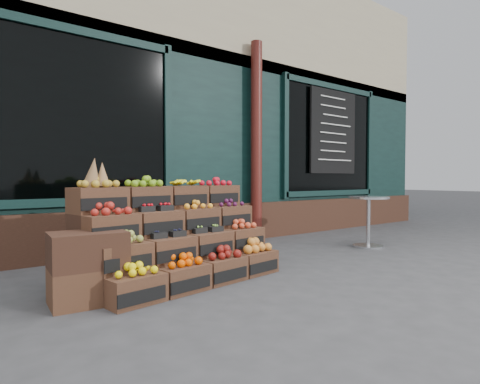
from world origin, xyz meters
TOP-DOWN VIEW (x-y plane):
  - ground at (0.00, 0.00)m, footprint 60.00×60.00m
  - shop_facade at (0.00, 5.11)m, footprint 12.00×6.24m
  - crate_display at (-1.07, 0.63)m, footprint 2.01×1.17m
  - spare_crates at (-2.01, 0.38)m, footprint 0.61×0.45m
  - bistro_table at (2.04, 0.52)m, footprint 0.59×0.59m
  - shopkeeper at (-2.01, 2.83)m, footprint 0.75×0.54m

SIDE VIEW (x-z plane):
  - ground at x=0.00m, z-range 0.00..0.00m
  - spare_crates at x=-2.01m, z-range 0.00..0.58m
  - crate_display at x=-1.07m, z-range -0.23..0.96m
  - bistro_table at x=2.04m, z-range 0.09..0.83m
  - shopkeeper at x=-2.01m, z-range 0.00..1.92m
  - shop_facade at x=0.00m, z-range 0.00..4.80m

